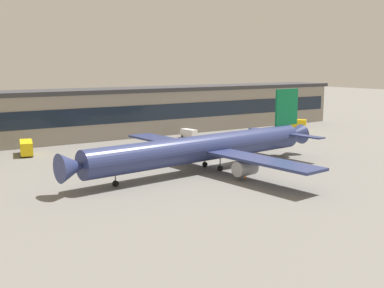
# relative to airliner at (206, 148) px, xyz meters

# --- Properties ---
(ground_plane) EXTENTS (600.00, 600.00, 0.00)m
(ground_plane) POSITION_rel_airliner_xyz_m (6.44, 3.34, -4.68)
(ground_plane) COLOR slate
(terminal_building) EXTENTS (162.75, 15.35, 14.39)m
(terminal_building) POSITION_rel_airliner_xyz_m (6.44, 54.05, 2.53)
(terminal_building) COLOR gray
(terminal_building) RESTS_ON ground_plane
(airliner) EXTENTS (62.74, 54.07, 15.89)m
(airliner) POSITION_rel_airliner_xyz_m (0.00, 0.00, 0.00)
(airliner) COLOR navy
(airliner) RESTS_ON ground_plane
(fuel_truck) EXTENTS (4.57, 8.81, 3.35)m
(fuel_truck) POSITION_rel_airliner_xyz_m (-26.71, 37.43, -2.80)
(fuel_truck) COLOR yellow
(fuel_truck) RESTS_ON ground_plane
(stair_truck) EXTENTS (5.68, 6.15, 3.55)m
(stair_truck) POSITION_rel_airliner_xyz_m (59.51, 33.56, -2.70)
(stair_truck) COLOR yellow
(stair_truck) RESTS_ON ground_plane
(crew_van) EXTENTS (3.07, 5.50, 2.55)m
(crew_van) POSITION_rel_airliner_xyz_m (20.69, 38.91, -3.22)
(crew_van) COLOR white
(crew_van) RESTS_ON ground_plane
(traffic_cone_0) EXTENTS (0.50, 0.50, 0.62)m
(traffic_cone_0) POSITION_rel_airliner_xyz_m (2.21, -10.11, -4.37)
(traffic_cone_0) COLOR #F2590C
(traffic_cone_0) RESTS_ON ground_plane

